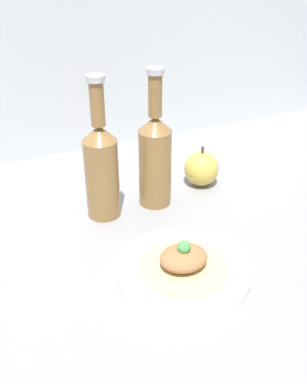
{
  "coord_description": "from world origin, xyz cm",
  "views": [
    {
      "loc": [
        -30.34,
        -62.41,
        55.31
      ],
      "look_at": [
        -0.41,
        5.72,
        10.9
      ],
      "focal_mm": 42.0,
      "sensor_mm": 36.0,
      "label": 1
    }
  ],
  "objects_px": {
    "cider_bottle_left": "(101,167)",
    "cider_bottle_right": "(155,156)",
    "apple": "(201,169)",
    "plate": "(182,270)",
    "plated_food": "(183,260)"
  },
  "relations": [
    {
      "from": "cider_bottle_left",
      "to": "cider_bottle_right",
      "type": "relative_size",
      "value": 1.0
    },
    {
      "from": "apple",
      "to": "cider_bottle_right",
      "type": "bearing_deg",
      "value": -167.07
    },
    {
      "from": "cider_bottle_left",
      "to": "apple",
      "type": "height_order",
      "value": "cider_bottle_left"
    },
    {
      "from": "plate",
      "to": "apple",
      "type": "distance_m",
      "value": 0.34
    },
    {
      "from": "plate",
      "to": "apple",
      "type": "height_order",
      "value": "apple"
    },
    {
      "from": "cider_bottle_left",
      "to": "apple",
      "type": "relative_size",
      "value": 3.09
    },
    {
      "from": "cider_bottle_right",
      "to": "apple",
      "type": "relative_size",
      "value": 3.09
    },
    {
      "from": "plate",
      "to": "cider_bottle_right",
      "type": "bearing_deg",
      "value": 77.43
    },
    {
      "from": "cider_bottle_left",
      "to": "plate",
      "type": "bearing_deg",
      "value": -75.02
    },
    {
      "from": "plate",
      "to": "cider_bottle_left",
      "type": "height_order",
      "value": "cider_bottle_left"
    },
    {
      "from": "plate",
      "to": "plated_food",
      "type": "bearing_deg",
      "value": -90.0
    },
    {
      "from": "apple",
      "to": "plate",
      "type": "bearing_deg",
      "value": -124.46
    },
    {
      "from": "plate",
      "to": "cider_bottle_right",
      "type": "distance_m",
      "value": 0.28
    },
    {
      "from": "cider_bottle_left",
      "to": "cider_bottle_right",
      "type": "distance_m",
      "value": 0.12
    },
    {
      "from": "plated_food",
      "to": "cider_bottle_right",
      "type": "distance_m",
      "value": 0.27
    }
  ]
}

